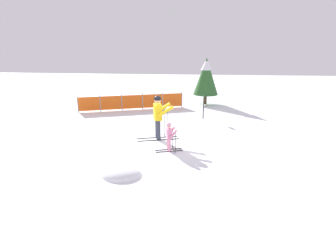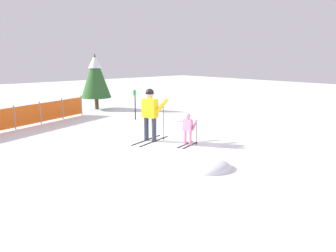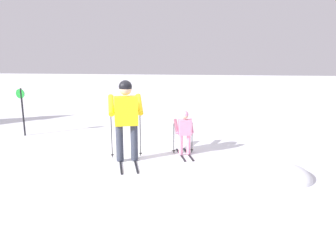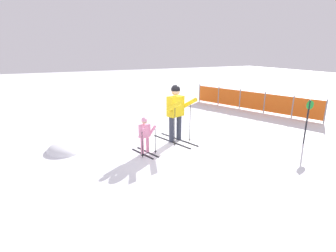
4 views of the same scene
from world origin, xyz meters
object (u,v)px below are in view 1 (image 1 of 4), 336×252
Objects in this scene: trail_marker at (204,103)px; conifer_far at (206,76)px; skier_adult at (158,113)px; safety_fence at (132,102)px; skier_child at (169,135)px.

conifer_far is at bearing 86.74° from trail_marker.
skier_adult is 8.04m from conifer_far.
skier_adult is 5.91m from safety_fence.
trail_marker is (-0.23, -4.06, -1.05)m from conifer_far.
safety_fence is (-2.98, 6.65, -0.13)m from skier_child.
skier_child is 9.21m from conifer_far.
trail_marker is (1.37, 4.92, 0.25)m from skier_child.
safety_fence is at bearing 97.28° from skier_adult.
safety_fence is 1.96× the size of conifer_far.
skier_adult reaches higher than safety_fence.
conifer_far is (4.59, 2.33, 1.43)m from safety_fence.
skier_child is 0.35× the size of conifer_far.
skier_adult is 0.30× the size of safety_fence.
skier_child reaches higher than safety_fence.
safety_fence is at bearing 158.31° from trail_marker.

